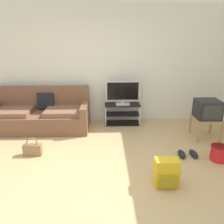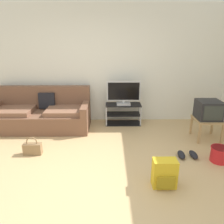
{
  "view_description": "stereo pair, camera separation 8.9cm",
  "coord_description": "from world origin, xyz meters",
  "px_view_note": "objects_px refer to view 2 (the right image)",
  "views": [
    {
      "loc": [
        0.2,
        -2.79,
        1.96
      ],
      "look_at": [
        0.33,
        1.24,
        0.59
      ],
      "focal_mm": 35.4,
      "sensor_mm": 36.0,
      "label": 1
    },
    {
      "loc": [
        0.29,
        -2.79,
        1.96
      ],
      "look_at": [
        0.33,
        1.24,
        0.59
      ],
      "focal_mm": 35.4,
      "sensor_mm": 36.0,
      "label": 2
    }
  ],
  "objects_px": {
    "side_table": "(207,122)",
    "handbag": "(33,148)",
    "tv_stand": "(123,114)",
    "backpack": "(164,173)",
    "sneakers_pair": "(187,155)",
    "flat_tv": "(124,93)",
    "crt_tv": "(209,110)",
    "cleaning_bucket": "(220,154)",
    "couch": "(42,114)"
  },
  "relations": [
    {
      "from": "crt_tv",
      "to": "backpack",
      "type": "bearing_deg",
      "value": -128.14
    },
    {
      "from": "handbag",
      "to": "cleaning_bucket",
      "type": "relative_size",
      "value": 1.08
    },
    {
      "from": "couch",
      "to": "backpack",
      "type": "xyz_separation_m",
      "value": [
        2.29,
        -2.14,
        -0.12
      ]
    },
    {
      "from": "couch",
      "to": "flat_tv",
      "type": "xyz_separation_m",
      "value": [
        1.85,
        0.18,
        0.43
      ]
    },
    {
      "from": "backpack",
      "to": "cleaning_bucket",
      "type": "height_order",
      "value": "backpack"
    },
    {
      "from": "crt_tv",
      "to": "flat_tv",
      "type": "bearing_deg",
      "value": 154.02
    },
    {
      "from": "backpack",
      "to": "side_table",
      "type": "bearing_deg",
      "value": 68.56
    },
    {
      "from": "tv_stand",
      "to": "handbag",
      "type": "bearing_deg",
      "value": -139.25
    },
    {
      "from": "couch",
      "to": "cleaning_bucket",
      "type": "xyz_separation_m",
      "value": [
        3.36,
        -1.5,
        -0.19
      ]
    },
    {
      "from": "couch",
      "to": "handbag",
      "type": "relative_size",
      "value": 6.47
    },
    {
      "from": "handbag",
      "to": "cleaning_bucket",
      "type": "bearing_deg",
      "value": -4.77
    },
    {
      "from": "couch",
      "to": "crt_tv",
      "type": "relative_size",
      "value": 4.81
    },
    {
      "from": "crt_tv",
      "to": "side_table",
      "type": "bearing_deg",
      "value": -90.0
    },
    {
      "from": "tv_stand",
      "to": "handbag",
      "type": "height_order",
      "value": "tv_stand"
    },
    {
      "from": "side_table",
      "to": "handbag",
      "type": "bearing_deg",
      "value": -169.53
    },
    {
      "from": "flat_tv",
      "to": "crt_tv",
      "type": "xyz_separation_m",
      "value": [
        1.63,
        -0.79,
        -0.14
      ]
    },
    {
      "from": "tv_stand",
      "to": "backpack",
      "type": "distance_m",
      "value": 2.38
    },
    {
      "from": "tv_stand",
      "to": "side_table",
      "type": "xyz_separation_m",
      "value": [
        1.63,
        -0.83,
        0.12
      ]
    },
    {
      "from": "flat_tv",
      "to": "sneakers_pair",
      "type": "bearing_deg",
      "value": -56.58
    },
    {
      "from": "side_table",
      "to": "sneakers_pair",
      "type": "bearing_deg",
      "value": -129.54
    },
    {
      "from": "couch",
      "to": "tv_stand",
      "type": "distance_m",
      "value": 1.87
    },
    {
      "from": "flat_tv",
      "to": "handbag",
      "type": "bearing_deg",
      "value": -139.69
    },
    {
      "from": "couch",
      "to": "cleaning_bucket",
      "type": "relative_size",
      "value": 6.97
    },
    {
      "from": "crt_tv",
      "to": "handbag",
      "type": "xyz_separation_m",
      "value": [
        -3.3,
        -0.63,
        -0.5
      ]
    },
    {
      "from": "backpack",
      "to": "cleaning_bucket",
      "type": "distance_m",
      "value": 1.25
    },
    {
      "from": "couch",
      "to": "handbag",
      "type": "distance_m",
      "value": 1.27
    },
    {
      "from": "side_table",
      "to": "flat_tv",
      "type": "bearing_deg",
      "value": 153.56
    },
    {
      "from": "couch",
      "to": "tv_stand",
      "type": "height_order",
      "value": "couch"
    },
    {
      "from": "couch",
      "to": "crt_tv",
      "type": "xyz_separation_m",
      "value": [
        3.48,
        -0.61,
        0.29
      ]
    },
    {
      "from": "backpack",
      "to": "sneakers_pair",
      "type": "xyz_separation_m",
      "value": [
        0.59,
        0.77,
        -0.15
      ]
    },
    {
      "from": "handbag",
      "to": "sneakers_pair",
      "type": "bearing_deg",
      "value": -2.68
    },
    {
      "from": "flat_tv",
      "to": "side_table",
      "type": "distance_m",
      "value": 1.86
    },
    {
      "from": "tv_stand",
      "to": "cleaning_bucket",
      "type": "distance_m",
      "value": 2.28
    },
    {
      "from": "crt_tv",
      "to": "sneakers_pair",
      "type": "relative_size",
      "value": 1.3
    },
    {
      "from": "side_table",
      "to": "sneakers_pair",
      "type": "xyz_separation_m",
      "value": [
        -0.61,
        -0.74,
        -0.32
      ]
    },
    {
      "from": "backpack",
      "to": "cleaning_bucket",
      "type": "relative_size",
      "value": 1.32
    },
    {
      "from": "tv_stand",
      "to": "backpack",
      "type": "xyz_separation_m",
      "value": [
        0.43,
        -2.34,
        -0.04
      ]
    },
    {
      "from": "flat_tv",
      "to": "tv_stand",
      "type": "bearing_deg",
      "value": 90.0
    },
    {
      "from": "flat_tv",
      "to": "cleaning_bucket",
      "type": "relative_size",
      "value": 2.5
    },
    {
      "from": "crt_tv",
      "to": "backpack",
      "type": "height_order",
      "value": "crt_tv"
    },
    {
      "from": "flat_tv",
      "to": "crt_tv",
      "type": "distance_m",
      "value": 1.82
    },
    {
      "from": "cleaning_bucket",
      "to": "tv_stand",
      "type": "bearing_deg",
      "value": 131.32
    },
    {
      "from": "backpack",
      "to": "sneakers_pair",
      "type": "distance_m",
      "value": 0.98
    },
    {
      "from": "backpack",
      "to": "sneakers_pair",
      "type": "bearing_deg",
      "value": 69.65
    },
    {
      "from": "tv_stand",
      "to": "sneakers_pair",
      "type": "relative_size",
      "value": 2.39
    },
    {
      "from": "flat_tv",
      "to": "cleaning_bucket",
      "type": "distance_m",
      "value": 2.34
    },
    {
      "from": "tv_stand",
      "to": "flat_tv",
      "type": "distance_m",
      "value": 0.51
    },
    {
      "from": "side_table",
      "to": "handbag",
      "type": "distance_m",
      "value": 3.37
    },
    {
      "from": "sneakers_pair",
      "to": "couch",
      "type": "bearing_deg",
      "value": 154.64
    },
    {
      "from": "handbag",
      "to": "cleaning_bucket",
      "type": "distance_m",
      "value": 3.19
    }
  ]
}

